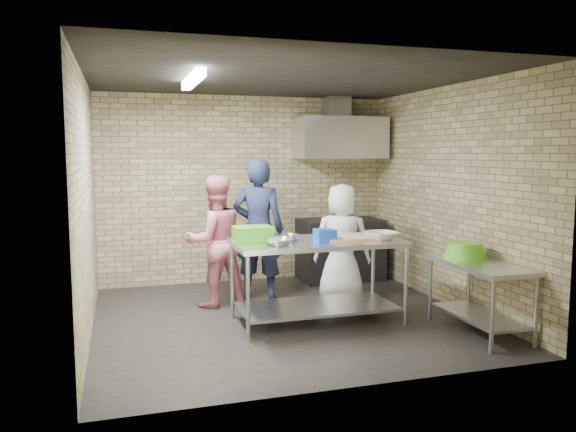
# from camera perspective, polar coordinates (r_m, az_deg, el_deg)

# --- Properties ---
(floor) EXTENTS (4.20, 4.20, 0.00)m
(floor) POSITION_cam_1_polar(r_m,az_deg,el_deg) (6.51, -0.34, -10.33)
(floor) COLOR black
(floor) RESTS_ON ground
(ceiling) EXTENTS (4.20, 4.20, 0.00)m
(ceiling) POSITION_cam_1_polar(r_m,az_deg,el_deg) (6.29, -0.36, 13.94)
(ceiling) COLOR black
(ceiling) RESTS_ON ground
(back_wall) EXTENTS (4.20, 0.06, 2.70)m
(back_wall) POSITION_cam_1_polar(r_m,az_deg,el_deg) (8.19, -4.31, 2.73)
(back_wall) COLOR tan
(back_wall) RESTS_ON ground
(front_wall) EXTENTS (4.20, 0.06, 2.70)m
(front_wall) POSITION_cam_1_polar(r_m,az_deg,el_deg) (4.39, 7.06, -0.55)
(front_wall) COLOR tan
(front_wall) RESTS_ON ground
(left_wall) EXTENTS (0.06, 4.00, 2.70)m
(left_wall) POSITION_cam_1_polar(r_m,az_deg,el_deg) (6.01, -19.92, 1.00)
(left_wall) COLOR tan
(left_wall) RESTS_ON ground
(right_wall) EXTENTS (0.06, 4.00, 2.70)m
(right_wall) POSITION_cam_1_polar(r_m,az_deg,el_deg) (7.14, 16.05, 1.94)
(right_wall) COLOR tan
(right_wall) RESTS_ON ground
(prep_table) EXTENTS (1.85, 0.93, 0.93)m
(prep_table) POSITION_cam_1_polar(r_m,az_deg,el_deg) (6.24, 2.98, -6.69)
(prep_table) COLOR silver
(prep_table) RESTS_ON floor
(side_counter) EXTENTS (0.60, 1.20, 0.75)m
(side_counter) POSITION_cam_1_polar(r_m,az_deg,el_deg) (6.23, 18.94, -7.89)
(side_counter) COLOR silver
(side_counter) RESTS_ON floor
(stove) EXTENTS (1.20, 0.70, 0.90)m
(stove) POSITION_cam_1_polar(r_m,az_deg,el_deg) (8.37, 5.35, -3.41)
(stove) COLOR black
(stove) RESTS_ON floor
(range_hood) EXTENTS (1.30, 0.60, 0.60)m
(range_hood) POSITION_cam_1_polar(r_m,az_deg,el_deg) (8.29, 5.34, 7.95)
(range_hood) COLOR silver
(range_hood) RESTS_ON back_wall
(hood_duct) EXTENTS (0.35, 0.30, 0.30)m
(hood_duct) POSITION_cam_1_polar(r_m,az_deg,el_deg) (8.45, 4.98, 10.98)
(hood_duct) COLOR #A5A8AD
(hood_duct) RESTS_ON back_wall
(wall_shelf) EXTENTS (0.80, 0.20, 0.04)m
(wall_shelf) POSITION_cam_1_polar(r_m,az_deg,el_deg) (8.58, 6.71, 6.68)
(wall_shelf) COLOR #3F2B19
(wall_shelf) RESTS_ON back_wall
(fluorescent_fixture) EXTENTS (0.10, 1.25, 0.08)m
(fluorescent_fixture) POSITION_cam_1_polar(r_m,az_deg,el_deg) (6.08, -9.70, 13.54)
(fluorescent_fixture) COLOR white
(fluorescent_fixture) RESTS_ON ceiling
(green_crate) EXTENTS (0.41, 0.31, 0.16)m
(green_crate) POSITION_cam_1_polar(r_m,az_deg,el_deg) (6.06, -3.62, -1.84)
(green_crate) COLOR green
(green_crate) RESTS_ON prep_table
(blue_tub) EXTENTS (0.21, 0.21, 0.13)m
(blue_tub) POSITION_cam_1_polar(r_m,az_deg,el_deg) (6.06, 3.78, -1.98)
(blue_tub) COLOR #1841B4
(blue_tub) RESTS_ON prep_table
(cutting_board) EXTENTS (0.57, 0.43, 0.03)m
(cutting_board) POSITION_cam_1_polar(r_m,az_deg,el_deg) (6.26, 6.09, -2.22)
(cutting_board) COLOR #DAAE7D
(cutting_board) RESTS_ON prep_table
(mixing_bowl_a) EXTENTS (0.33, 0.33, 0.07)m
(mixing_bowl_a) POSITION_cam_1_polar(r_m,az_deg,el_deg) (5.81, -0.98, -2.66)
(mixing_bowl_a) COLOR silver
(mixing_bowl_a) RESTS_ON prep_table
(mixing_bowl_b) EXTENTS (0.25, 0.25, 0.07)m
(mixing_bowl_b) POSITION_cam_1_polar(r_m,az_deg,el_deg) (6.10, 0.19, -2.22)
(mixing_bowl_b) COLOR #B7BABE
(mixing_bowl_b) RESTS_ON prep_table
(ceramic_bowl) EXTENTS (0.41, 0.41, 0.09)m
(ceramic_bowl) POSITION_cam_1_polar(r_m,az_deg,el_deg) (6.28, 9.50, -1.98)
(ceramic_bowl) COLOR beige
(ceramic_bowl) RESTS_ON prep_table
(green_basin) EXTENTS (0.46, 0.46, 0.17)m
(green_basin) POSITION_cam_1_polar(r_m,az_deg,el_deg) (6.32, 17.63, -3.37)
(green_basin) COLOR #59C626
(green_basin) RESTS_ON side_counter
(bottle_red) EXTENTS (0.07, 0.07, 0.18)m
(bottle_red) POSITION_cam_1_polar(r_m,az_deg,el_deg) (8.48, 5.16, 7.45)
(bottle_red) COLOR #B22619
(bottle_red) RESTS_ON wall_shelf
(bottle_green) EXTENTS (0.06, 0.06, 0.15)m
(bottle_green) POSITION_cam_1_polar(r_m,az_deg,el_deg) (8.64, 7.64, 7.30)
(bottle_green) COLOR green
(bottle_green) RESTS_ON wall_shelf
(man_navy) EXTENTS (0.78, 0.67, 1.81)m
(man_navy) POSITION_cam_1_polar(r_m,az_deg,el_deg) (7.16, -3.04, -1.37)
(man_navy) COLOR black
(man_navy) RESTS_ON floor
(woman_pink) EXTENTS (0.89, 0.75, 1.61)m
(woman_pink) POSITION_cam_1_polar(r_m,az_deg,el_deg) (6.91, -7.48, -2.54)
(woman_pink) COLOR #D06E77
(woman_pink) RESTS_ON floor
(woman_white) EXTENTS (0.87, 0.75, 1.50)m
(woman_white) POSITION_cam_1_polar(r_m,az_deg,el_deg) (7.11, 5.51, -2.73)
(woman_white) COLOR white
(woman_white) RESTS_ON floor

